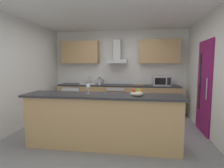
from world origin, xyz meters
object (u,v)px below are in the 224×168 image
microwave (162,81)px  range_hood (117,56)px  oven (117,99)px  kettle (100,81)px  chopping_board (139,85)px  wine_glass (88,87)px  sink (89,83)px  fruit_bowl (137,93)px  refrigerator (74,99)px

microwave → range_hood: 1.54m
oven → kettle: size_ratio=2.77×
kettle → chopping_board: (1.21, 0.01, -0.09)m
oven → microwave: size_ratio=1.60×
oven → wine_glass: wine_glass is taller
sink → fruit_bowl: 2.86m
microwave → range_hood: (-1.35, 0.16, 0.74)m
wine_glass → chopping_board: 2.48m
kettle → wine_glass: wine_glass is taller
range_hood → sink: bearing=-172.3°
refrigerator → oven: bearing=0.1°
kettle → range_hood: 0.96m
kettle → oven: bearing=3.6°
oven → range_hood: bearing=90.0°
oven → chopping_board: bearing=-2.0°
microwave → kettle: bearing=-179.8°
sink → chopping_board: sink is taller
oven → kettle: bearing=-176.4°
refrigerator → wine_glass: size_ratio=4.78×
microwave → range_hood: size_ratio=0.69×
oven → chopping_board: size_ratio=2.35×
refrigerator → range_hood: (1.39, 0.13, 1.36)m
oven → refrigerator: oven is taller
refrigerator → kettle: size_ratio=2.94×
sink → chopping_board: 1.56m
range_hood → oven: bearing=-90.0°
range_hood → fruit_bowl: 2.71m
microwave → range_hood: range_hood is taller
range_hood → chopping_board: size_ratio=2.12×
refrigerator → microwave: size_ratio=1.70×
microwave → sink: 2.23m
range_hood → chopping_board: 1.12m
oven → wine_glass: size_ratio=4.50×
microwave → chopping_board: microwave is taller
sink → kettle: 0.36m
oven → chopping_board: chopping_board is taller
kettle → fruit_bowl: kettle is taller
wine_glass → chopping_board: bearing=68.4°
sink → kettle: (0.35, -0.04, 0.08)m
microwave → wine_glass: size_ratio=2.81×
wine_glass → fruit_bowl: wine_glass is taller
microwave → wine_glass: 2.78m
oven → kettle: (-0.53, -0.03, 0.55)m
sink → chopping_board: bearing=-1.3°
wine_glass → kettle: bearing=97.5°
chopping_board → kettle: bearing=-179.5°
sink → fruit_bowl: sink is taller
microwave → fruit_bowl: bearing=-106.1°
microwave → fruit_bowl: (-0.68, -2.36, -0.02)m
fruit_bowl → kettle: bearing=116.8°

